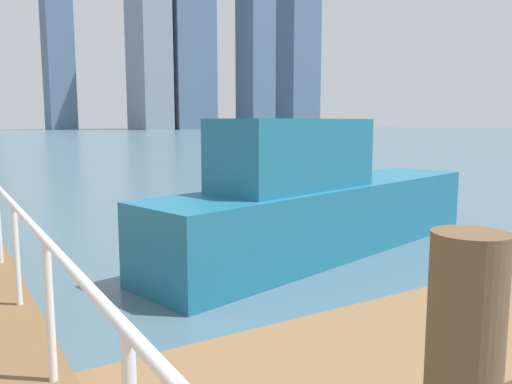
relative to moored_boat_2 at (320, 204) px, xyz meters
name	(u,v)px	position (x,y,z in m)	size (l,w,h in m)	color
ground_plane	(108,207)	(-1.79, 6.79, -0.86)	(300.00, 300.00, 0.00)	#476675
boardwalk_railing	(129,377)	(-4.94, -4.96, 0.39)	(0.06, 25.95, 1.08)	white
dock_piling_3	(249,196)	(-0.33, 1.82, -0.04)	(0.24, 0.24, 1.63)	brown
moored_boat_2	(320,204)	(0.00, 0.00, 0.00)	(7.50, 3.23, 2.32)	#1E6B8C
skyline_tower_3	(56,16)	(24.16, 146.37, 30.05)	(7.32, 6.35, 61.82)	slate
skyline_tower_4	(148,44)	(45.66, 133.61, 22.61)	(8.45, 13.36, 46.94)	gray
skyline_tower_5	(190,31)	(57.62, 131.92, 26.88)	(11.81, 10.36, 55.47)	slate
skyline_tower_7	(297,53)	(94.52, 131.27, 23.19)	(11.01, 11.26, 48.09)	slate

